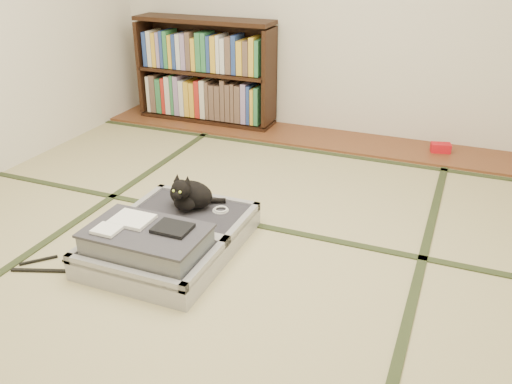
% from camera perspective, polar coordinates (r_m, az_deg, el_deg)
% --- Properties ---
extents(floor, '(4.50, 4.50, 0.00)m').
position_cam_1_polar(floor, '(2.95, -3.51, -6.96)').
color(floor, tan).
rests_on(floor, ground).
extents(wood_strip, '(4.00, 0.50, 0.02)m').
position_cam_1_polar(wood_strip, '(4.64, 7.20, 5.58)').
color(wood_strip, brown).
rests_on(wood_strip, ground).
extents(red_item, '(0.17, 0.12, 0.07)m').
position_cam_1_polar(red_item, '(4.53, 18.86, 4.44)').
color(red_item, red).
rests_on(red_item, wood_strip).
extents(tatami_borders, '(4.00, 4.50, 0.01)m').
position_cam_1_polar(tatami_borders, '(3.34, 0.14, -2.68)').
color(tatami_borders, '#2D381E').
rests_on(tatami_borders, ground).
extents(bookcase, '(1.26, 0.29, 0.92)m').
position_cam_1_polar(bookcase, '(4.98, -5.35, 12.35)').
color(bookcase, black).
rests_on(bookcase, wood_strip).
extents(suitcase, '(0.69, 0.91, 0.27)m').
position_cam_1_polar(suitcase, '(2.97, -9.35, -4.87)').
color(suitcase, '#A5A4A9').
rests_on(suitcase, floor).
extents(cat, '(0.30, 0.31, 0.25)m').
position_cam_1_polar(cat, '(3.14, -7.05, -0.29)').
color(cat, black).
rests_on(cat, suitcase).
extents(cable_coil, '(0.10, 0.10, 0.02)m').
position_cam_1_polar(cable_coil, '(3.13, -3.74, -1.89)').
color(cable_coil, white).
rests_on(cable_coil, suitcase).
extents(hanger, '(0.40, 0.25, 0.01)m').
position_cam_1_polar(hanger, '(3.04, -20.64, -7.45)').
color(hanger, black).
rests_on(hanger, floor).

